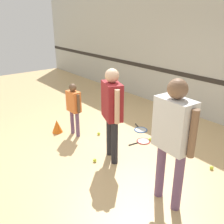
{
  "coord_description": "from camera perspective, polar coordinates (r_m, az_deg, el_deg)",
  "views": [
    {
      "loc": [
        3.39,
        -2.49,
        2.53
      ],
      "look_at": [
        0.23,
        0.02,
        0.93
      ],
      "focal_mm": 40.0,
      "sensor_mm": 36.0,
      "label": 1
    }
  ],
  "objects": [
    {
      "name": "ground_plane",
      "position": [
        4.91,
        -1.92,
        -9.46
      ],
      "size": [
        16.0,
        16.0,
        0.0
      ],
      "primitive_type": "plane",
      "color": "tan"
    },
    {
      "name": "tennis_ball_by_spare_racket",
      "position": [
        5.41,
        8.67,
        -6.2
      ],
      "size": [
        0.07,
        0.07,
        0.07
      ],
      "primitive_type": "sphere",
      "color": "#CCE038",
      "rests_on": "ground_plane"
    },
    {
      "name": "training_cone",
      "position": [
        5.81,
        -12.45,
        -3.18
      ],
      "size": [
        0.24,
        0.24,
        0.3
      ],
      "color": "orange",
      "rests_on": "ground_plane"
    },
    {
      "name": "person_student_right",
      "position": [
        3.31,
        13.85,
        -4.29
      ],
      "size": [
        0.69,
        0.32,
        1.82
      ],
      "rotation": [
        0.0,
        0.0,
        3.07
      ],
      "color": "#6B4C70",
      "rests_on": "ground_plane"
    },
    {
      "name": "racket_spare_on_floor",
      "position": [
        5.36,
        7.0,
        -6.67
      ],
      "size": [
        0.33,
        0.53,
        0.03
      ],
      "rotation": [
        0.0,
        0.0,
        4.55
      ],
      "color": "red",
      "rests_on": "ground_plane"
    },
    {
      "name": "tennis_ball_stray_left",
      "position": [
        4.77,
        21.81,
        -11.75
      ],
      "size": [
        0.07,
        0.07,
        0.07
      ],
      "primitive_type": "sphere",
      "color": "#CCE038",
      "rests_on": "ground_plane"
    },
    {
      "name": "racket_second_spare",
      "position": [
        5.87,
        6.54,
        -4.0
      ],
      "size": [
        0.52,
        0.4,
        0.03
      ],
      "rotation": [
        0.0,
        0.0,
        2.75
      ],
      "color": "blue",
      "rests_on": "ground_plane"
    },
    {
      "name": "wall_back",
      "position": [
        6.59,
        20.4,
        12.11
      ],
      "size": [
        16.0,
        0.07,
        3.2
      ],
      "color": "beige",
      "rests_on": "ground_plane"
    },
    {
      "name": "person_instructor",
      "position": [
        4.3,
        0.0,
        1.44
      ],
      "size": [
        0.61,
        0.42,
        1.7
      ],
      "rotation": [
        0.0,
        0.0,
        -0.38
      ],
      "color": "#232328",
      "rests_on": "ground_plane"
    },
    {
      "name": "person_student_left",
      "position": [
        5.4,
        -8.75,
        1.81
      ],
      "size": [
        0.45,
        0.19,
        1.18
      ],
      "rotation": [
        0.0,
        0.0,
        0.03
      ],
      "color": "#6B4C70",
      "rests_on": "ground_plane"
    },
    {
      "name": "tennis_ball_near_instructor",
      "position": [
        4.66,
        -3.97,
        -10.94
      ],
      "size": [
        0.07,
        0.07,
        0.07
      ],
      "primitive_type": "sphere",
      "color": "#CCE038",
      "rests_on": "ground_plane"
    },
    {
      "name": "tennis_ball_stray_right",
      "position": [
        5.6,
        -3.06,
        -4.95
      ],
      "size": [
        0.07,
        0.07,
        0.07
      ],
      "primitive_type": "sphere",
      "color": "#CCE038",
      "rests_on": "ground_plane"
    }
  ]
}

